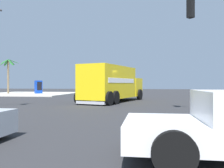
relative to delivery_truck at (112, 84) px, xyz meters
The scene contains 5 objects.
ground_plane 2.19m from the delivery_truck, 160.57° to the left, with size 100.00×100.00×0.00m, color #2B2B2D.
sidewalk_corner_far 18.63m from the delivery_truck, 49.37° to the left, with size 12.22×12.22×0.14m, color beige.
delivery_truck is the anchor object (origin of this frame).
vending_machine_red 17.26m from the delivery_truck, 46.84° to the left, with size 1.17×1.16×1.85m.
palm_tree_far 19.95m from the delivery_truck, 56.99° to the left, with size 2.67×2.42×4.88m.
Camera 1 is at (-17.76, -3.54, 1.52)m, focal length 37.16 mm.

